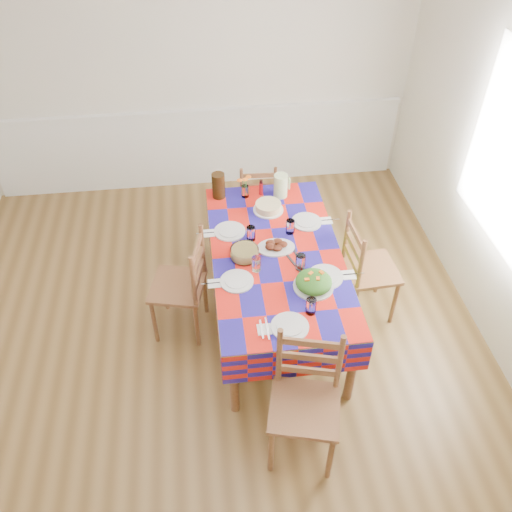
{
  "coord_description": "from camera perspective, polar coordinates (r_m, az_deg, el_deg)",
  "views": [
    {
      "loc": [
        -0.02,
        -2.8,
        3.57
      ],
      "look_at": [
        0.35,
        0.2,
        0.85
      ],
      "focal_mm": 38.0,
      "sensor_mm": 36.0,
      "label": 1
    }
  ],
  "objects": [
    {
      "name": "dining_table",
      "position": [
        4.31,
        2.18,
        -0.56
      ],
      "size": [
        1.02,
        1.9,
        0.74
      ],
      "color": "brown",
      "rests_on": "room"
    },
    {
      "name": "wainscot",
      "position": [
        6.12,
        -6.03,
        11.49
      ],
      "size": [
        4.41,
        0.06,
        0.92
      ],
      "color": "white",
      "rests_on": "room"
    },
    {
      "name": "chair_right",
      "position": [
        4.58,
        11.51,
        -1.43
      ],
      "size": [
        0.44,
        0.45,
        0.98
      ],
      "rotation": [
        0.0,
        0.0,
        1.63
      ],
      "color": "brown",
      "rests_on": "room"
    },
    {
      "name": "meat_platter",
      "position": [
        4.28,
        2.09,
        1.06
      ],
      "size": [
        0.3,
        0.22,
        0.06
      ],
      "color": "silver",
      "rests_on": "dining_table"
    },
    {
      "name": "cake",
      "position": [
        4.66,
        1.3,
        5.17
      ],
      "size": [
        0.26,
        0.26,
        0.07
      ],
      "color": "silver",
      "rests_on": "dining_table"
    },
    {
      "name": "chair_far",
      "position": [
        5.38,
        0.15,
        6.1
      ],
      "size": [
        0.39,
        0.37,
        0.84
      ],
      "rotation": [
        0.0,
        0.0,
        3.09
      ],
      "color": "brown",
      "rests_on": "room"
    },
    {
      "name": "setting_left_far",
      "position": [
        4.41,
        -2.06,
        2.54
      ],
      "size": [
        0.47,
        0.28,
        0.12
      ],
      "rotation": [
        0.0,
        0.0,
        1.57
      ],
      "color": "silver",
      "rests_on": "dining_table"
    },
    {
      "name": "name_card",
      "position": [
        3.63,
        4.51,
        -9.11
      ],
      "size": [
        0.07,
        0.02,
        0.02
      ],
      "primitive_type": "cube",
      "color": "silver",
      "rests_on": "dining_table"
    },
    {
      "name": "chair_left",
      "position": [
        4.39,
        -7.69,
        -3.16
      ],
      "size": [
        0.5,
        0.52,
        0.98
      ],
      "rotation": [
        0.0,
        0.0,
        -1.81
      ],
      "color": "brown",
      "rests_on": "room"
    },
    {
      "name": "serving_utensils",
      "position": [
        4.18,
        4.3,
        -0.66
      ],
      "size": [
        0.14,
        0.3,
        0.01
      ],
      "color": "black",
      "rests_on": "dining_table"
    },
    {
      "name": "hot_sauce",
      "position": [
        4.83,
        0.53,
        7.25
      ],
      "size": [
        0.04,
        0.04,
        0.15
      ],
      "primitive_type": "cylinder",
      "color": "#AC0D19",
      "rests_on": "dining_table"
    },
    {
      "name": "room",
      "position": [
        3.57,
        -5.23,
        3.38
      ],
      "size": [
        4.58,
        5.08,
        2.78
      ],
      "color": "brown",
      "rests_on": "ground"
    },
    {
      "name": "chair_near",
      "position": [
        3.67,
        5.21,
        -15.04
      ],
      "size": [
        0.54,
        0.53,
        1.02
      ],
      "rotation": [
        0.0,
        0.0,
        -0.26
      ],
      "color": "brown",
      "rests_on": "room"
    },
    {
      "name": "salad_platter",
      "position": [
        3.97,
        6.09,
        -2.77
      ],
      "size": [
        0.3,
        0.3,
        0.13
      ],
      "color": "silver",
      "rests_on": "dining_table"
    },
    {
      "name": "setting_left_near",
      "position": [
        4.03,
        -1.37,
        -1.99
      ],
      "size": [
        0.46,
        0.27,
        0.12
      ],
      "rotation": [
        0.0,
        0.0,
        1.57
      ],
      "color": "silver",
      "rests_on": "dining_table"
    },
    {
      "name": "pasta_bowl",
      "position": [
        4.19,
        -1.22,
        0.33
      ],
      "size": [
        0.22,
        0.22,
        0.08
      ],
      "color": "white",
      "rests_on": "dining_table"
    },
    {
      "name": "setting_near_head",
      "position": [
        3.74,
        4.3,
        -6.63
      ],
      "size": [
        0.43,
        0.29,
        0.13
      ],
      "color": "silver",
      "rests_on": "dining_table"
    },
    {
      "name": "flower_vase",
      "position": [
        4.8,
        -1.18,
        7.14
      ],
      "size": [
        0.13,
        0.11,
        0.21
      ],
      "color": "white",
      "rests_on": "dining_table"
    },
    {
      "name": "green_pitcher",
      "position": [
        4.8,
        2.62,
        7.41
      ],
      "size": [
        0.12,
        0.12,
        0.21
      ],
      "primitive_type": "cylinder",
      "color": "#BCD898",
      "rests_on": "dining_table"
    },
    {
      "name": "setting_right_far",
      "position": [
        4.51,
        4.8,
        3.44
      ],
      "size": [
        0.48,
        0.28,
        0.12
      ],
      "rotation": [
        0.0,
        0.0,
        -1.57
      ],
      "color": "silver",
      "rests_on": "dining_table"
    },
    {
      "name": "setting_right_near",
      "position": [
        4.09,
        6.45,
        -1.59
      ],
      "size": [
        0.51,
        0.29,
        0.13
      ],
      "rotation": [
        0.0,
        0.0,
        -1.57
      ],
      "color": "silver",
      "rests_on": "dining_table"
    },
    {
      "name": "tea_pitcher",
      "position": [
        4.79,
        -3.97,
        7.42
      ],
      "size": [
        0.12,
        0.12,
        0.23
      ],
      "primitive_type": "cylinder",
      "color": "black",
      "rests_on": "dining_table"
    }
  ]
}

